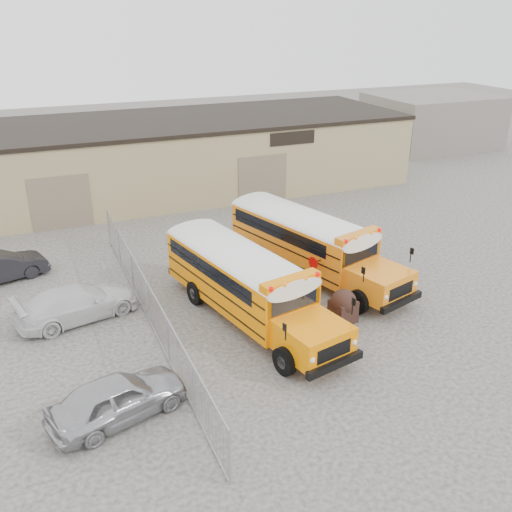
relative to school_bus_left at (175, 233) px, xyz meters
name	(u,v)px	position (x,y,z in m)	size (l,w,h in m)	color
ground	(322,328)	(3.58, -7.78, -1.64)	(120.00, 120.00, 0.00)	#353331
warehouse	(177,154)	(3.58, 12.21, 0.73)	(30.20, 10.20, 4.67)	#9B8860
chainlink_fence	(148,302)	(-2.42, -4.78, -0.74)	(0.07, 18.07, 1.81)	#979AA0
distant_building_right	(431,121)	(27.58, 16.22, 0.56)	(10.00, 8.00, 4.40)	gray
school_bus_left	(175,233)	(0.00, 0.00, 0.00)	(4.31, 9.99, 2.84)	#FF8100
school_bus_right	(231,207)	(3.78, 2.59, 0.01)	(4.99, 10.04, 2.86)	orange
tarp_bundle	(343,306)	(4.55, -7.67, -0.94)	(1.06, 1.01, 1.37)	black
car_silver	(118,398)	(-4.55, -10.01, -0.93)	(1.68, 4.17, 1.42)	#AEAFB3
car_white	(77,303)	(-4.93, -3.39, -0.96)	(1.92, 4.72, 1.37)	silver
car_dark	(0,267)	(-7.71, 1.45, -0.98)	(1.41, 4.05, 1.33)	black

